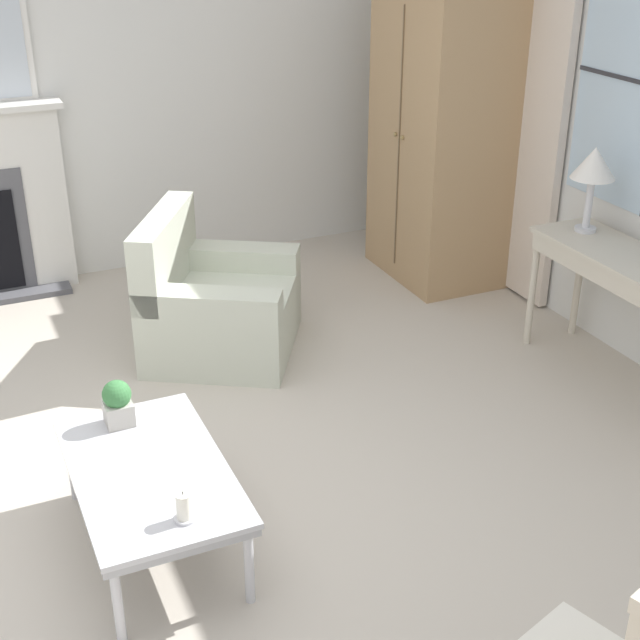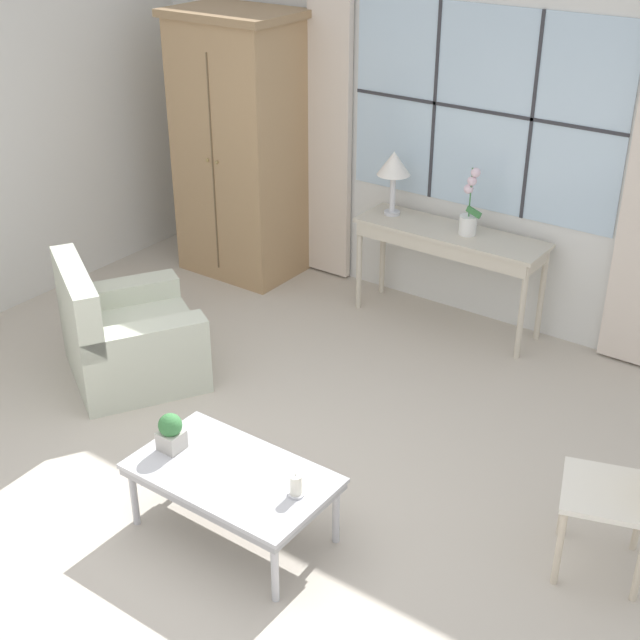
{
  "view_description": "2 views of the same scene",
  "coord_description": "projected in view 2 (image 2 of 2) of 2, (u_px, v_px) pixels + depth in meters",
  "views": [
    {
      "loc": [
        3.29,
        -0.67,
        2.58
      ],
      "look_at": [
        -0.02,
        0.81,
        0.82
      ],
      "focal_mm": 50.0,
      "sensor_mm": 36.0,
      "label": 1
    },
    {
      "loc": [
        2.74,
        -2.83,
        3.27
      ],
      "look_at": [
        0.17,
        0.76,
        0.93
      ],
      "focal_mm": 50.0,
      "sensor_mm": 36.0,
      "label": 2
    }
  ],
  "objects": [
    {
      "name": "ground_plane",
      "position": [
        216.0,
        510.0,
        4.97
      ],
      "size": [
        14.0,
        14.0,
        0.0
      ],
      "primitive_type": "plane",
      "color": "#BCB2A3"
    },
    {
      "name": "wall_back_windowed",
      "position": [
        481.0,
        140.0,
        6.49
      ],
      "size": [
        7.2,
        0.14,
        2.8
      ],
      "color": "silver",
      "rests_on": "ground_plane"
    },
    {
      "name": "armoire",
      "position": [
        240.0,
        146.0,
        7.35
      ],
      "size": [
        1.03,
        0.74,
        2.18
      ],
      "color": "tan",
      "rests_on": "ground_plane"
    },
    {
      "name": "console_table",
      "position": [
        450.0,
        242.0,
        6.63
      ],
      "size": [
        1.46,
        0.43,
        0.77
      ],
      "color": "beige",
      "rests_on": "ground_plane"
    },
    {
      "name": "table_lamp",
      "position": [
        394.0,
        166.0,
        6.71
      ],
      "size": [
        0.25,
        0.25,
        0.5
      ],
      "color": "silver",
      "rests_on": "console_table"
    },
    {
      "name": "potted_orchid",
      "position": [
        469.0,
        211.0,
        6.45
      ],
      "size": [
        0.17,
        0.13,
        0.51
      ],
      "color": "white",
      "rests_on": "console_table"
    },
    {
      "name": "armchair_upholstered",
      "position": [
        128.0,
        340.0,
        6.13
      ],
      "size": [
        1.21,
        1.19,
        0.86
      ],
      "color": "beige",
      "rests_on": "ground_plane"
    },
    {
      "name": "side_chair_wooden",
      "position": [
        634.0,
        477.0,
        4.29
      ],
      "size": [
        0.55,
        0.55,
        1.06
      ],
      "color": "white",
      "rests_on": "ground_plane"
    },
    {
      "name": "coffee_table",
      "position": [
        232.0,
        478.0,
        4.64
      ],
      "size": [
        1.07,
        0.62,
        0.41
      ],
      "color": "#BCBCC1",
      "rests_on": "ground_plane"
    },
    {
      "name": "potted_plant_small",
      "position": [
        171.0,
        432.0,
        4.75
      ],
      "size": [
        0.13,
        0.13,
        0.22
      ],
      "color": "#BCB7AD",
      "rests_on": "coffee_table"
    },
    {
      "name": "pillar_candle",
      "position": [
        296.0,
        486.0,
        4.43
      ],
      "size": [
        0.08,
        0.08,
        0.13
      ],
      "color": "silver",
      "rests_on": "coffee_table"
    }
  ]
}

